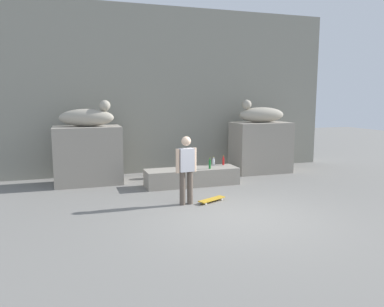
% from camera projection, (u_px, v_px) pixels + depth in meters
% --- Properties ---
extents(ground_plane, '(40.00, 40.00, 0.00)m').
position_uv_depth(ground_plane, '(236.00, 216.00, 8.31)').
color(ground_plane, slate).
extents(facade_wall, '(11.80, 0.60, 5.61)m').
position_uv_depth(facade_wall, '(169.00, 91.00, 13.28)').
color(facade_wall, gray).
rests_on(facade_wall, ground_plane).
extents(pedestal_left, '(1.96, 1.14, 1.73)m').
position_uv_depth(pedestal_left, '(88.00, 155.00, 11.34)').
color(pedestal_left, gray).
rests_on(pedestal_left, ground_plane).
extents(pedestal_right, '(1.96, 1.14, 1.73)m').
position_uv_depth(pedestal_right, '(261.00, 147.00, 13.12)').
color(pedestal_right, gray).
rests_on(pedestal_right, ground_plane).
extents(statue_reclining_left, '(1.69, 0.93, 0.78)m').
position_uv_depth(statue_reclining_left, '(88.00, 117.00, 11.17)').
color(statue_reclining_left, '#A69D8B').
rests_on(statue_reclining_left, pedestal_left).
extents(statue_reclining_right, '(1.64, 0.70, 0.78)m').
position_uv_depth(statue_reclining_right, '(261.00, 114.00, 12.95)').
color(statue_reclining_right, '#A69D8B').
rests_on(statue_reclining_right, pedestal_right).
extents(ledge_block, '(2.77, 0.80, 0.50)m').
position_uv_depth(ledge_block, '(192.00, 177.00, 11.22)').
color(ledge_block, gray).
rests_on(ledge_block, ground_plane).
extents(skater, '(0.54, 0.24, 1.67)m').
position_uv_depth(skater, '(186.00, 167.00, 9.11)').
color(skater, brown).
rests_on(skater, ground_plane).
extents(skateboard, '(0.81, 0.54, 0.08)m').
position_uv_depth(skateboard, '(212.00, 199.00, 9.45)').
color(skateboard, gold).
rests_on(skateboard, ground_plane).
extents(bottle_red, '(0.07, 0.07, 0.30)m').
position_uv_depth(bottle_red, '(223.00, 161.00, 11.74)').
color(bottle_red, red).
rests_on(bottle_red, ledge_block).
extents(bottle_green, '(0.06, 0.06, 0.33)m').
position_uv_depth(bottle_green, '(210.00, 164.00, 11.13)').
color(bottle_green, '#1E722D').
rests_on(bottle_green, ledge_block).
extents(bottle_clear, '(0.08, 0.08, 0.26)m').
position_uv_depth(bottle_clear, '(214.00, 162.00, 11.71)').
color(bottle_clear, silver).
rests_on(bottle_clear, ledge_block).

